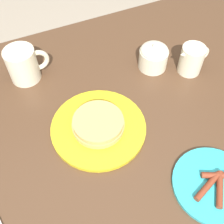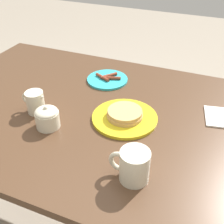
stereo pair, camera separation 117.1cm
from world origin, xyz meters
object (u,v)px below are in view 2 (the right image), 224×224
(coffee_mug, at_px, (133,165))
(side_plate_bacon, at_px, (107,79))
(creamer_pitcher, at_px, (35,102))
(pancake_plate, at_px, (125,116))
(sugar_bowl, at_px, (47,117))

(coffee_mug, bearing_deg, side_plate_bacon, -59.70)
(coffee_mug, relative_size, creamer_pitcher, 1.13)
(pancake_plate, relative_size, creamer_pitcher, 2.27)
(side_plate_bacon, bearing_deg, coffee_mug, 120.30)
(side_plate_bacon, bearing_deg, sugar_bowl, 80.89)
(creamer_pitcher, bearing_deg, pancake_plate, -165.79)
(side_plate_bacon, height_order, creamer_pitcher, creamer_pitcher)
(side_plate_bacon, relative_size, sugar_bowl, 2.11)
(pancake_plate, distance_m, coffee_mug, 0.29)
(side_plate_bacon, relative_size, coffee_mug, 1.53)
(creamer_pitcher, xyz_separation_m, sugar_bowl, (-0.09, 0.06, -0.01))
(pancake_plate, bearing_deg, creamer_pitcher, 14.21)
(pancake_plate, xyz_separation_m, coffee_mug, (-0.12, 0.26, 0.04))
(coffee_mug, bearing_deg, creamer_pitcher, -21.19)
(coffee_mug, xyz_separation_m, creamer_pitcher, (0.45, -0.17, -0.01))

